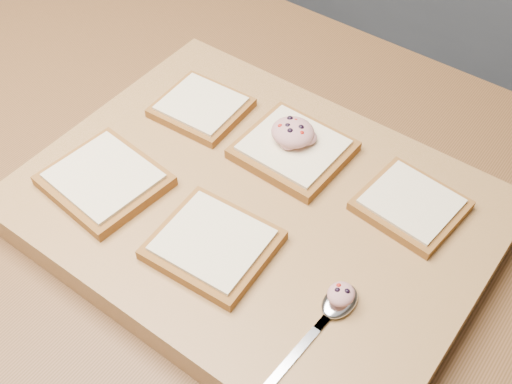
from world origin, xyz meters
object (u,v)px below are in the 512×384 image
at_px(cutting_board, 256,211).
at_px(bread_far_center, 293,149).
at_px(spoon, 333,309).
at_px(tuna_salad_dollop, 293,132).

bearing_deg(cutting_board, bread_far_center, 94.83).
bearing_deg(bread_far_center, spoon, -45.42).
xyz_separation_m(tuna_salad_dollop, spoon, (0.17, -0.17, -0.03)).
distance_m(cutting_board, tuna_salad_dollop, 0.11).
bearing_deg(bread_far_center, tuna_salad_dollop, 136.00).
distance_m(bread_far_center, spoon, 0.23).
xyz_separation_m(cutting_board, spoon, (0.16, -0.08, 0.03)).
relative_size(bread_far_center, spoon, 0.81).
height_order(cutting_board, tuna_salad_dollop, tuna_salad_dollop).
bearing_deg(cutting_board, tuna_salad_dollop, 98.07).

